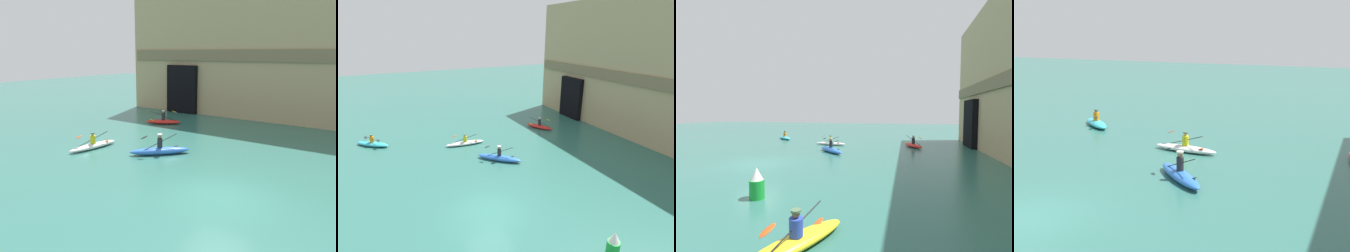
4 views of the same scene
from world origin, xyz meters
TOP-DOWN VIEW (x-y plane):
  - ground_plane at (0.00, 0.00)m, footprint 120.00×120.00m
  - kayak_white at (-9.47, 1.76)m, footprint 1.01×3.40m
  - kayak_blue at (-5.38, 3.19)m, footprint 2.95×3.00m
  - kayak_cyan at (-12.88, -5.58)m, footprint 2.65×2.90m

SIDE VIEW (x-z plane):
  - ground_plane at x=0.00m, z-range 0.00..0.00m
  - kayak_white at x=-9.47m, z-range -0.30..0.72m
  - kayak_cyan at x=-12.88m, z-range -0.31..0.76m
  - kayak_blue at x=-5.38m, z-range -0.36..0.86m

